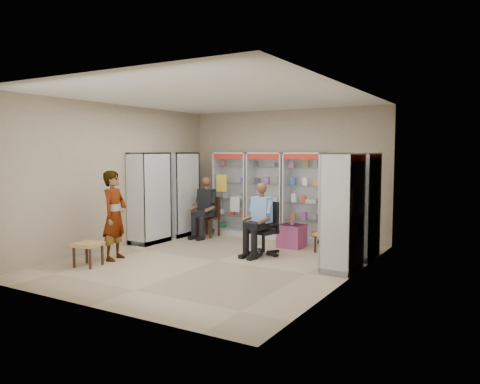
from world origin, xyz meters
The scene contains 18 objects.
floor centered at (0.00, 0.00, 0.00)m, with size 6.00×6.00×0.00m, color tan.
room_shell centered at (0.00, 0.00, 1.97)m, with size 5.02×6.02×3.01m.
cabinet_back_left centered at (-1.30, 2.73, 1.00)m, with size 0.90×0.50×2.00m, color silver.
cabinet_back_mid centered at (-0.35, 2.73, 1.00)m, with size 0.90×0.50×2.00m, color #B3B5BA.
cabinet_back_right centered at (0.60, 2.73, 1.00)m, with size 0.90×0.50×2.00m, color #A1A3A7.
cabinet_right_far centered at (2.23, 1.60, 1.00)m, with size 0.50×0.90×2.00m, color #B2B5BA.
cabinet_right_near centered at (2.23, 0.50, 1.00)m, with size 0.50×0.90×2.00m, color #ADAFB4.
cabinet_left_far centered at (-2.23, 1.80, 1.00)m, with size 0.50×0.90×2.00m, color silver.
cabinet_left_near centered at (-2.23, 0.70, 1.00)m, with size 0.50×0.90×2.00m, color #AEB0B5.
wooden_chair centered at (-1.55, 2.00, 0.47)m, with size 0.42×0.42×0.94m, color black.
seated_customer centered at (-1.55, 1.95, 0.67)m, with size 0.44×0.60×1.34m, color black, non-canonical shape.
office_chair centered at (0.52, 0.89, 0.52)m, with size 0.57×0.57×1.04m, color black.
seated_shopkeeper centered at (0.52, 0.84, 0.66)m, with size 0.44×0.61×1.33m, color #75A0E7, non-canonical shape.
pink_trunk centered at (0.69, 1.85, 0.24)m, with size 0.50×0.48×0.48m, color #C34E9D.
tea_glass centered at (0.70, 1.83, 0.53)m, with size 0.07×0.07×0.09m, color #5D2B07.
woven_stool_a centered at (1.51, 1.71, 0.20)m, with size 0.39×0.39×0.39m, color olive.
woven_stool_b centered at (-1.72, -1.49, 0.21)m, with size 0.42×0.42×0.42m, color #97623F.
standing_man centered at (-1.69, -0.88, 0.83)m, with size 0.61×0.40×1.67m, color #9A9A9D.
Camera 1 is at (4.72, -7.11, 2.01)m, focal length 35.00 mm.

